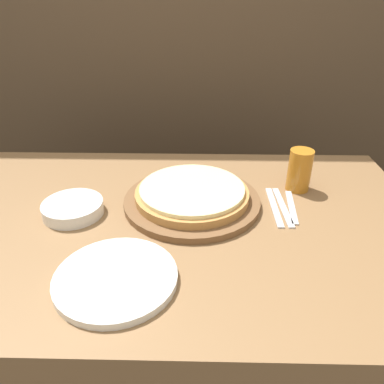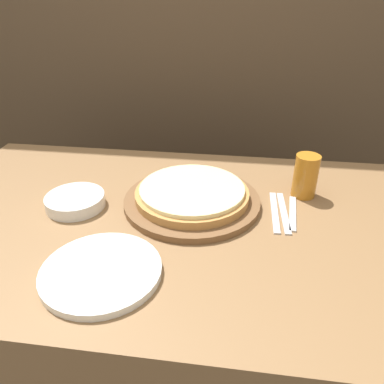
{
  "view_description": "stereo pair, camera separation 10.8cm",
  "coord_description": "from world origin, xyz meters",
  "views": [
    {
      "loc": [
        0.09,
        -0.86,
        1.29
      ],
      "look_at": [
        0.07,
        0.08,
        0.76
      ],
      "focal_mm": 35.0,
      "sensor_mm": 36.0,
      "label": 1
    },
    {
      "loc": [
        0.2,
        -0.85,
        1.29
      ],
      "look_at": [
        0.07,
        0.08,
        0.76
      ],
      "focal_mm": 35.0,
      "sensor_mm": 36.0,
      "label": 2
    }
  ],
  "objects": [
    {
      "name": "dining_table",
      "position": [
        0.0,
        0.0,
        0.36
      ],
      "size": [
        1.46,
        0.89,
        0.72
      ],
      "color": "olive",
      "rests_on": "ground_plane"
    },
    {
      "name": "side_bowl",
      "position": [
        -0.26,
        0.02,
        0.73
      ],
      "size": [
        0.17,
        0.17,
        0.04
      ],
      "color": "silver",
      "rests_on": "dining_table"
    },
    {
      "name": "fork",
      "position": [
        0.31,
        0.07,
        0.72
      ],
      "size": [
        0.02,
        0.21,
        0.0
      ],
      "color": "silver",
      "rests_on": "dining_table"
    },
    {
      "name": "spoon",
      "position": [
        0.36,
        0.07,
        0.72
      ],
      "size": [
        0.03,
        0.18,
        0.0
      ],
      "color": "silver",
      "rests_on": "dining_table"
    },
    {
      "name": "beer_glass",
      "position": [
        0.4,
        0.18,
        0.79
      ],
      "size": [
        0.07,
        0.07,
        0.13
      ],
      "color": "#B7701E",
      "rests_on": "dining_table"
    },
    {
      "name": "dinner_knife",
      "position": [
        0.34,
        0.07,
        0.72
      ],
      "size": [
        0.03,
        0.21,
        0.0
      ],
      "color": "silver",
      "rests_on": "dining_table"
    },
    {
      "name": "dinner_plate",
      "position": [
        -0.09,
        -0.25,
        0.73
      ],
      "size": [
        0.27,
        0.27,
        0.02
      ],
      "color": "silver",
      "rests_on": "dining_table"
    },
    {
      "name": "ground_plane",
      "position": [
        0.0,
        0.0,
        0.0
      ],
      "size": [
        12.0,
        12.0,
        0.0
      ],
      "primitive_type": "plane",
      "color": "#38332D"
    },
    {
      "name": "pizza_on_board",
      "position": [
        0.07,
        0.08,
        0.74
      ],
      "size": [
        0.4,
        0.4,
        0.06
      ],
      "color": "brown",
      "rests_on": "dining_table"
    }
  ]
}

